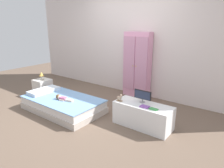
{
  "coord_description": "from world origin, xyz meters",
  "views": [
    {
      "loc": [
        2.67,
        -2.73,
        1.74
      ],
      "look_at": [
        0.36,
        0.34,
        0.57
      ],
      "focal_mm": 32.96,
      "sensor_mm": 36.0,
      "label": 1
    }
  ],
  "objects_px": {
    "book_purple": "(145,107)",
    "rocking_horse_toy": "(120,98)",
    "doll": "(61,98)",
    "nightstand": "(43,88)",
    "table_lamp": "(41,74)",
    "tv_stand": "(143,115)",
    "wardrobe": "(137,65)",
    "bed": "(63,104)",
    "book_green": "(154,109)",
    "tv_monitor": "(143,95)"
  },
  "relations": [
    {
      "from": "doll",
      "to": "tv_stand",
      "type": "distance_m",
      "value": 1.63
    },
    {
      "from": "doll",
      "to": "wardrobe",
      "type": "xyz_separation_m",
      "value": [
        0.68,
        1.73,
        0.46
      ]
    },
    {
      "from": "bed",
      "to": "tv_stand",
      "type": "xyz_separation_m",
      "value": [
        1.61,
        0.39,
        0.07
      ]
    },
    {
      "from": "tv_stand",
      "to": "rocking_horse_toy",
      "type": "relative_size",
      "value": 7.54
    },
    {
      "from": "nightstand",
      "to": "tv_stand",
      "type": "height_order",
      "value": "same"
    },
    {
      "from": "tv_monitor",
      "to": "book_green",
      "type": "relative_size",
      "value": 2.31
    },
    {
      "from": "rocking_horse_toy",
      "to": "book_green",
      "type": "distance_m",
      "value": 0.64
    },
    {
      "from": "wardrobe",
      "to": "book_green",
      "type": "bearing_deg",
      "value": -50.71
    },
    {
      "from": "book_purple",
      "to": "book_green",
      "type": "bearing_deg",
      "value": 0.0
    },
    {
      "from": "wardrobe",
      "to": "tv_stand",
      "type": "height_order",
      "value": "wardrobe"
    },
    {
      "from": "book_green",
      "to": "bed",
      "type": "bearing_deg",
      "value": -170.78
    },
    {
      "from": "table_lamp",
      "to": "rocking_horse_toy",
      "type": "bearing_deg",
      "value": -0.44
    },
    {
      "from": "book_purple",
      "to": "table_lamp",
      "type": "bearing_deg",
      "value": -179.83
    },
    {
      "from": "tv_monitor",
      "to": "table_lamp",
      "type": "bearing_deg",
      "value": -176.33
    },
    {
      "from": "tv_monitor",
      "to": "book_purple",
      "type": "bearing_deg",
      "value": -50.24
    },
    {
      "from": "doll",
      "to": "nightstand",
      "type": "height_order",
      "value": "nightstand"
    },
    {
      "from": "nightstand",
      "to": "tv_monitor",
      "type": "relative_size",
      "value": 1.31
    },
    {
      "from": "table_lamp",
      "to": "tv_monitor",
      "type": "height_order",
      "value": "tv_monitor"
    },
    {
      "from": "bed",
      "to": "wardrobe",
      "type": "distance_m",
      "value": 1.92
    },
    {
      "from": "doll",
      "to": "rocking_horse_toy",
      "type": "xyz_separation_m",
      "value": [
        1.16,
        0.35,
        0.16
      ]
    },
    {
      "from": "bed",
      "to": "rocking_horse_toy",
      "type": "relative_size",
      "value": 12.29
    },
    {
      "from": "bed",
      "to": "nightstand",
      "type": "distance_m",
      "value": 1.13
    },
    {
      "from": "book_purple",
      "to": "book_green",
      "type": "relative_size",
      "value": 1.09
    },
    {
      "from": "tv_stand",
      "to": "table_lamp",
      "type": "bearing_deg",
      "value": -177.88
    },
    {
      "from": "doll",
      "to": "nightstand",
      "type": "distance_m",
      "value": 1.2
    },
    {
      "from": "wardrobe",
      "to": "book_green",
      "type": "relative_size",
      "value": 11.31
    },
    {
      "from": "rocking_horse_toy",
      "to": "wardrobe",
      "type": "bearing_deg",
      "value": 108.99
    },
    {
      "from": "book_green",
      "to": "book_purple",
      "type": "bearing_deg",
      "value": 180.0
    },
    {
      "from": "doll",
      "to": "table_lamp",
      "type": "relative_size",
      "value": 2.11
    },
    {
      "from": "wardrobe",
      "to": "book_purple",
      "type": "bearing_deg",
      "value": -54.96
    },
    {
      "from": "tv_monitor",
      "to": "wardrobe",
      "type": "bearing_deg",
      "value": 124.36
    },
    {
      "from": "tv_stand",
      "to": "book_purple",
      "type": "relative_size",
      "value": 6.79
    },
    {
      "from": "tv_stand",
      "to": "nightstand",
      "type": "bearing_deg",
      "value": -177.88
    },
    {
      "from": "bed",
      "to": "doll",
      "type": "height_order",
      "value": "doll"
    },
    {
      "from": "table_lamp",
      "to": "wardrobe",
      "type": "bearing_deg",
      "value": 36.85
    },
    {
      "from": "wardrobe",
      "to": "book_purple",
      "type": "xyz_separation_m",
      "value": [
        0.95,
        -1.36,
        -0.35
      ]
    },
    {
      "from": "table_lamp",
      "to": "tv_stand",
      "type": "bearing_deg",
      "value": 2.12
    },
    {
      "from": "rocking_horse_toy",
      "to": "book_purple",
      "type": "xyz_separation_m",
      "value": [
        0.48,
        0.03,
        -0.06
      ]
    },
    {
      "from": "nightstand",
      "to": "rocking_horse_toy",
      "type": "relative_size",
      "value": 3.09
    },
    {
      "from": "bed",
      "to": "nightstand",
      "type": "bearing_deg",
      "value": 164.99
    },
    {
      "from": "nightstand",
      "to": "table_lamp",
      "type": "height_order",
      "value": "table_lamp"
    },
    {
      "from": "doll",
      "to": "book_purple",
      "type": "distance_m",
      "value": 1.68
    },
    {
      "from": "table_lamp",
      "to": "book_purple",
      "type": "distance_m",
      "value": 2.77
    },
    {
      "from": "doll",
      "to": "book_purple",
      "type": "bearing_deg",
      "value": 12.79
    },
    {
      "from": "bed",
      "to": "book_green",
      "type": "relative_size",
      "value": 12.03
    },
    {
      "from": "bed",
      "to": "wardrobe",
      "type": "bearing_deg",
      "value": 66.07
    },
    {
      "from": "tv_monitor",
      "to": "book_purple",
      "type": "distance_m",
      "value": 0.24
    },
    {
      "from": "tv_stand",
      "to": "rocking_horse_toy",
      "type": "distance_m",
      "value": 0.5
    },
    {
      "from": "book_purple",
      "to": "rocking_horse_toy",
      "type": "bearing_deg",
      "value": -176.9
    },
    {
      "from": "bed",
      "to": "book_purple",
      "type": "height_order",
      "value": "book_purple"
    }
  ]
}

